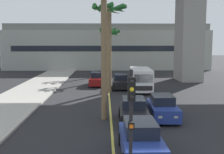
{
  "coord_description": "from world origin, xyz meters",
  "views": [
    {
      "loc": [
        -0.38,
        -1.24,
        5.05
      ],
      "look_at": [
        0.0,
        14.0,
        3.18
      ],
      "focal_mm": 45.09,
      "sensor_mm": 36.0,
      "label": 1
    }
  ],
  "objects_px": {
    "palm_tree_farthest_median": "(108,39)",
    "car_queue_fourth": "(162,108)",
    "car_queue_third": "(141,140)",
    "palm_tree_near_median": "(109,22)",
    "car_queue_fifth": "(134,111)",
    "palm_tree_mid_median": "(104,7)",
    "car_queue_front": "(121,82)",
    "palm_tree_far_median": "(110,39)",
    "car_queue_second": "(97,79)",
    "delivery_van": "(141,79)",
    "traffic_light_median_near": "(131,116)"
  },
  "relations": [
    {
      "from": "car_queue_fourth",
      "to": "palm_tree_mid_median",
      "type": "xyz_separation_m",
      "value": [
        -3.9,
        -0.13,
        6.54
      ]
    },
    {
      "from": "traffic_light_median_near",
      "to": "palm_tree_mid_median",
      "type": "distance_m",
      "value": 10.47
    },
    {
      "from": "car_queue_second",
      "to": "palm_tree_farthest_median",
      "type": "relative_size",
      "value": 0.56
    },
    {
      "from": "car_queue_fourth",
      "to": "palm_tree_near_median",
      "type": "xyz_separation_m",
      "value": [
        -3.42,
        10.02,
        6.33
      ]
    },
    {
      "from": "car_queue_third",
      "to": "car_queue_fourth",
      "type": "height_order",
      "value": "same"
    },
    {
      "from": "car_queue_third",
      "to": "palm_tree_far_median",
      "type": "bearing_deg",
      "value": 92.06
    },
    {
      "from": "palm_tree_near_median",
      "to": "palm_tree_far_median",
      "type": "distance_m",
      "value": 9.42
    },
    {
      "from": "delivery_van",
      "to": "traffic_light_median_near",
      "type": "height_order",
      "value": "traffic_light_median_near"
    },
    {
      "from": "car_queue_front",
      "to": "palm_tree_near_median",
      "type": "distance_m",
      "value": 6.89
    },
    {
      "from": "car_queue_front",
      "to": "car_queue_third",
      "type": "relative_size",
      "value": 1.01
    },
    {
      "from": "car_queue_fifth",
      "to": "palm_tree_near_median",
      "type": "height_order",
      "value": "palm_tree_near_median"
    },
    {
      "from": "car_queue_fourth",
      "to": "car_queue_front",
      "type": "bearing_deg",
      "value": 99.61
    },
    {
      "from": "traffic_light_median_near",
      "to": "palm_tree_farthest_median",
      "type": "xyz_separation_m",
      "value": [
        -0.38,
        34.41,
        2.82
      ]
    },
    {
      "from": "car_queue_second",
      "to": "car_queue_third",
      "type": "xyz_separation_m",
      "value": [
        2.53,
        -20.85,
        0.0
      ]
    },
    {
      "from": "car_queue_fourth",
      "to": "traffic_light_median_near",
      "type": "xyz_separation_m",
      "value": [
        -3.0,
        -9.52,
        1.99
      ]
    },
    {
      "from": "palm_tree_far_median",
      "to": "palm_tree_farthest_median",
      "type": "distance_m",
      "value": 5.58
    },
    {
      "from": "delivery_van",
      "to": "traffic_light_median_near",
      "type": "relative_size",
      "value": 1.26
    },
    {
      "from": "car_queue_third",
      "to": "palm_tree_farthest_median",
      "type": "distance_m",
      "value": 31.49
    },
    {
      "from": "car_queue_fifth",
      "to": "palm_tree_mid_median",
      "type": "distance_m",
      "value": 6.85
    },
    {
      "from": "car_queue_third",
      "to": "palm_tree_farthest_median",
      "type": "height_order",
      "value": "palm_tree_farthest_median"
    },
    {
      "from": "palm_tree_farthest_median",
      "to": "car_queue_fourth",
      "type": "bearing_deg",
      "value": -82.28
    },
    {
      "from": "car_queue_second",
      "to": "palm_tree_near_median",
      "type": "height_order",
      "value": "palm_tree_near_median"
    },
    {
      "from": "car_queue_fourth",
      "to": "palm_tree_mid_median",
      "type": "distance_m",
      "value": 7.62
    },
    {
      "from": "car_queue_front",
      "to": "palm_tree_mid_median",
      "type": "bearing_deg",
      "value": -98.18
    },
    {
      "from": "delivery_van",
      "to": "palm_tree_mid_median",
      "type": "bearing_deg",
      "value": -109.57
    },
    {
      "from": "car_queue_front",
      "to": "car_queue_fifth",
      "type": "bearing_deg",
      "value": -89.73
    },
    {
      "from": "car_queue_second",
      "to": "car_queue_fourth",
      "type": "xyz_separation_m",
      "value": [
        4.78,
        -14.64,
        0.0
      ]
    },
    {
      "from": "car_queue_front",
      "to": "car_queue_fifth",
      "type": "distance_m",
      "value": 13.4
    },
    {
      "from": "car_queue_third",
      "to": "delivery_van",
      "type": "distance_m",
      "value": 16.88
    },
    {
      "from": "car_queue_third",
      "to": "car_queue_fifth",
      "type": "bearing_deg",
      "value": 87.67
    },
    {
      "from": "car_queue_third",
      "to": "palm_tree_near_median",
      "type": "relative_size",
      "value": 0.46
    },
    {
      "from": "car_queue_fifth",
      "to": "palm_tree_far_median",
      "type": "relative_size",
      "value": 0.61
    },
    {
      "from": "car_queue_third",
      "to": "palm_tree_near_median",
      "type": "xyz_separation_m",
      "value": [
        -1.18,
        16.23,
        6.33
      ]
    },
    {
      "from": "car_queue_fourth",
      "to": "palm_tree_farthest_median",
      "type": "height_order",
      "value": "palm_tree_farthest_median"
    },
    {
      "from": "delivery_van",
      "to": "palm_tree_farthest_median",
      "type": "distance_m",
      "value": 15.33
    },
    {
      "from": "palm_tree_mid_median",
      "to": "palm_tree_far_median",
      "type": "height_order",
      "value": "palm_tree_mid_median"
    },
    {
      "from": "car_queue_front",
      "to": "palm_tree_far_median",
      "type": "bearing_deg",
      "value": 98.8
    },
    {
      "from": "car_queue_third",
      "to": "car_queue_fifth",
      "type": "xyz_separation_m",
      "value": [
        0.21,
        5.22,
        0.0
      ]
    },
    {
      "from": "car_queue_second",
      "to": "palm_tree_near_median",
      "type": "xyz_separation_m",
      "value": [
        1.35,
        -4.62,
        6.33
      ]
    },
    {
      "from": "car_queue_fifth",
      "to": "palm_tree_mid_median",
      "type": "xyz_separation_m",
      "value": [
        -1.87,
        0.86,
        6.54
      ]
    },
    {
      "from": "palm_tree_near_median",
      "to": "palm_tree_farthest_median",
      "type": "distance_m",
      "value": 14.95
    },
    {
      "from": "delivery_van",
      "to": "palm_tree_farthest_median",
      "type": "xyz_separation_m",
      "value": [
        -3.26,
        14.37,
        4.25
      ]
    },
    {
      "from": "palm_tree_farthest_median",
      "to": "palm_tree_mid_median",
      "type": "bearing_deg",
      "value": -91.2
    },
    {
      "from": "palm_tree_mid_median",
      "to": "delivery_van",
      "type": "bearing_deg",
      "value": 70.43
    },
    {
      "from": "car_queue_third",
      "to": "palm_tree_near_median",
      "type": "distance_m",
      "value": 17.46
    },
    {
      "from": "car_queue_front",
      "to": "palm_tree_near_median",
      "type": "height_order",
      "value": "palm_tree_near_median"
    },
    {
      "from": "traffic_light_median_near",
      "to": "palm_tree_mid_median",
      "type": "bearing_deg",
      "value": 95.52
    },
    {
      "from": "palm_tree_mid_median",
      "to": "car_queue_front",
      "type": "bearing_deg",
      "value": 81.82
    },
    {
      "from": "car_queue_third",
      "to": "palm_tree_mid_median",
      "type": "height_order",
      "value": "palm_tree_mid_median"
    },
    {
      "from": "car_queue_fourth",
      "to": "car_queue_third",
      "type": "bearing_deg",
      "value": -109.91
    }
  ]
}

